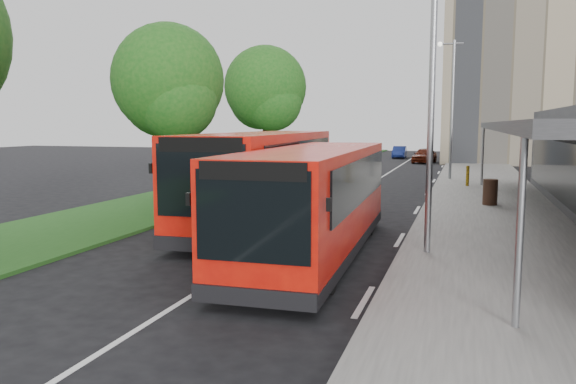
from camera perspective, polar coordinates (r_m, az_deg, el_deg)
name	(u,v)px	position (r m, az deg, el deg)	size (l,w,h in m)	color
ground	(243,264)	(13.72, -4.60, -7.29)	(120.00, 120.00, 0.00)	black
pavement	(483,184)	(32.49, 19.18, 0.73)	(5.00, 80.00, 0.15)	slate
grass_verge	(260,178)	(34.64, -2.85, 1.42)	(5.00, 80.00, 0.10)	#1C4C18
lane_centre_line	(357,192)	(27.97, 7.07, -0.02)	(0.12, 70.00, 0.01)	silver
kerb_dashes	(431,186)	(31.53, 14.32, 0.59)	(0.12, 56.00, 0.01)	silver
tree_mid	(169,88)	(24.58, -12.03, 10.33)	(4.71, 4.71, 7.57)	#312113
tree_far	(265,93)	(35.53, -2.32, 10.04)	(5.11, 5.11, 8.21)	#312113
lamp_post_near	(429,68)	(14.40, 14.12, 12.12)	(1.44, 0.28, 8.00)	gray
lamp_post_far	(451,101)	(34.35, 16.22, 8.91)	(1.44, 0.28, 8.00)	gray
bus_main	(315,201)	(14.26, 2.76, -0.94)	(2.84, 9.82, 2.75)	red
bus_second	(264,178)	(18.84, -2.48, 1.47)	(3.44, 11.00, 3.07)	red
litter_bin	(490,192)	(23.81, 19.85, 0.00)	(0.57, 0.57, 1.03)	#321E14
bollard	(468,176)	(30.74, 17.78, 1.57)	(0.17, 0.17, 1.05)	#E2A30B
car_near	(424,155)	(50.19, 13.69, 3.64)	(1.57, 3.91, 1.33)	#50170B
car_far	(399,152)	(56.97, 11.26, 4.00)	(1.24, 3.57, 1.18)	navy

